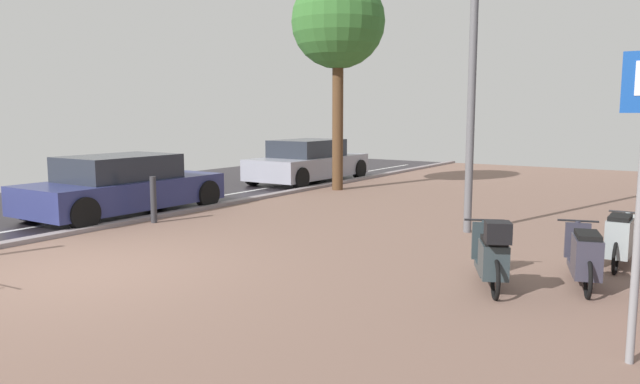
{
  "coord_description": "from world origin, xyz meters",
  "views": [
    {
      "loc": [
        7.03,
        -4.84,
        2.14
      ],
      "look_at": [
        3.37,
        0.73,
        1.26
      ],
      "focal_mm": 33.65,
      "sensor_mm": 36.0,
      "label": 1
    }
  ],
  "objects": [
    {
      "name": "ground",
      "position": [
        1.43,
        0.0,
        -0.02
      ],
      "size": [
        21.0,
        40.0,
        0.13
      ],
      "color": "black"
    },
    {
      "name": "scooter_near",
      "position": [
        4.87,
        2.25,
        0.42
      ],
      "size": [
        0.93,
        1.53,
        0.94
      ],
      "color": "black",
      "rests_on": "ground"
    },
    {
      "name": "scooter_mid",
      "position": [
        5.8,
        2.97,
        0.39
      ],
      "size": [
        0.76,
        1.73,
        0.75
      ],
      "color": "black",
      "rests_on": "ground"
    },
    {
      "name": "scooter_extra",
      "position": [
        6.04,
        4.29,
        0.4
      ],
      "size": [
        0.52,
        1.67,
        0.78
      ],
      "color": "black",
      "rests_on": "ground"
    },
    {
      "name": "parked_car_near",
      "position": [
        -3.38,
        3.39,
        0.6
      ],
      "size": [
        1.94,
        4.25,
        1.26
      ],
      "color": "navy",
      "rests_on": "ground"
    },
    {
      "name": "parked_car_far",
      "position": [
        -3.51,
        10.55,
        0.62
      ],
      "size": [
        1.94,
        4.39,
        1.32
      ],
      "color": "#A0A1B0",
      "rests_on": "ground"
    },
    {
      "name": "lamp_post",
      "position": [
        3.41,
        5.52,
        3.44
      ],
      "size": [
        0.2,
        0.52,
        6.24
      ],
      "color": "slate",
      "rests_on": "ground"
    },
    {
      "name": "street_tree",
      "position": [
        -1.73,
        9.39,
        4.55
      ],
      "size": [
        2.55,
        2.55,
        5.89
      ],
      "color": "brown",
      "rests_on": "ground"
    },
    {
      "name": "bollard_far",
      "position": [
        -2.05,
        3.05,
        0.46
      ],
      "size": [
        0.12,
        0.12,
        0.91
      ],
      "color": "#38383D",
      "rests_on": "ground"
    }
  ]
}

